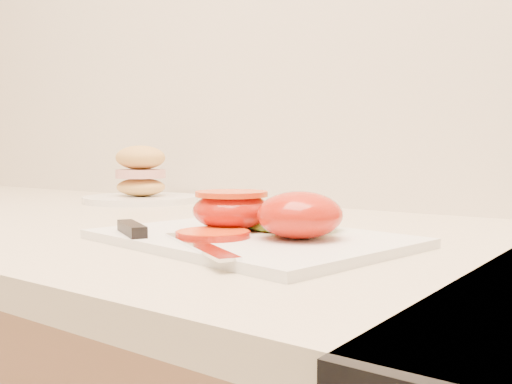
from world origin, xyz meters
The scene contains 7 objects.
cutting_board centered at (-0.07, 1.60, 0.94)m, with size 0.32×0.23×0.01m, color silver.
tomato_half_dome centered at (-0.01, 1.60, 0.96)m, with size 0.09×0.09×0.05m, color red.
tomato_half_cut centered at (-0.10, 1.61, 0.96)m, with size 0.09×0.09×0.04m.
tomato_slice_0 centered at (-0.08, 1.55, 0.94)m, with size 0.08×0.08×0.01m, color #D94E1C.
lettuce_leaf_0 centered at (-0.07, 1.67, 0.95)m, with size 0.16×0.11×0.03m, color #91BA31.
knife centered at (-0.12, 1.51, 0.94)m, with size 0.23×0.10×0.01m.
sandwich_plate centered at (-0.55, 1.88, 0.97)m, with size 0.22×0.22×0.11m.
Camera 1 is at (0.30, 1.11, 1.03)m, focal length 40.00 mm.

